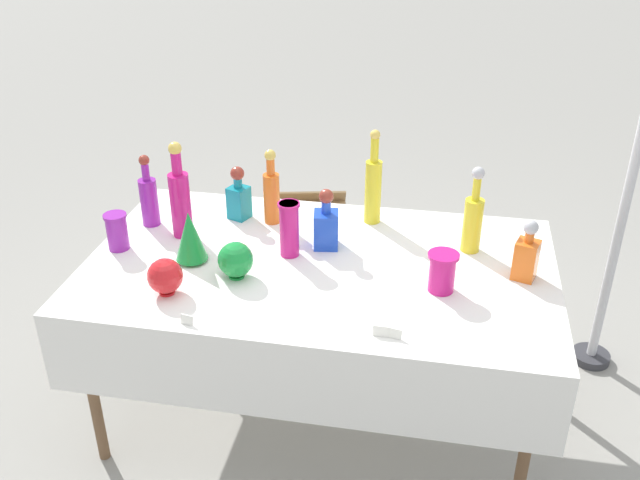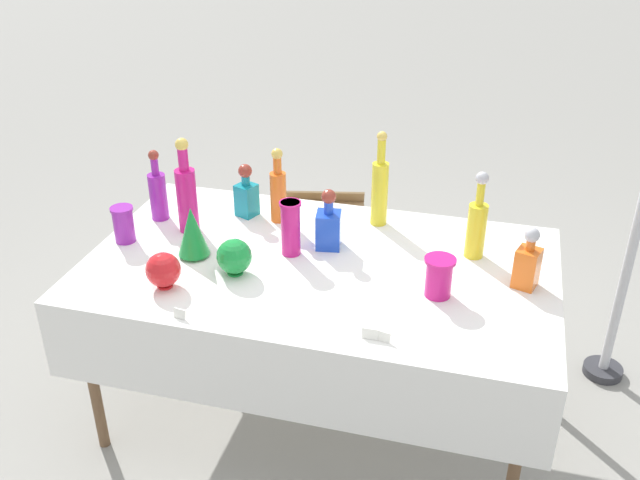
{
  "view_description": "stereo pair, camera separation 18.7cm",
  "coord_description": "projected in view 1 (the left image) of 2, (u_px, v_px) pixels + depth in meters",
  "views": [
    {
      "loc": [
        0.45,
        -2.37,
        2.18
      ],
      "look_at": [
        0.0,
        0.0,
        0.86
      ],
      "focal_mm": 40.0,
      "sensor_mm": 36.0,
      "label": 1
    },
    {
      "loc": [
        0.63,
        -2.33,
        2.18
      ],
      "look_at": [
        0.0,
        0.0,
        0.86
      ],
      "focal_mm": 40.0,
      "sensor_mm": 36.0,
      "label": 2
    }
  ],
  "objects": [
    {
      "name": "tall_bottle_2",
      "position": [
        180.0,
        199.0,
        2.92
      ],
      "size": [
        0.08,
        0.08,
        0.41
      ],
      "color": "#C61972",
      "rests_on": "display_table"
    },
    {
      "name": "tall_bottle_0",
      "position": [
        373.0,
        186.0,
        3.03
      ],
      "size": [
        0.07,
        0.07,
        0.42
      ],
      "color": "yellow",
      "rests_on": "display_table"
    },
    {
      "name": "square_decanter_1",
      "position": [
        527.0,
        255.0,
        2.65
      ],
      "size": [
        0.1,
        0.1,
        0.24
      ],
      "color": "orange",
      "rests_on": "display_table"
    },
    {
      "name": "slender_vase_2",
      "position": [
        442.0,
        271.0,
        2.58
      ],
      "size": [
        0.11,
        0.11,
        0.15
      ],
      "color": "#C61972",
      "rests_on": "display_table"
    },
    {
      "name": "fluted_vase_0",
      "position": [
        190.0,
        236.0,
        2.76
      ],
      "size": [
        0.13,
        0.13,
        0.21
      ],
      "color": "#198C38",
      "rests_on": "display_table"
    },
    {
      "name": "round_bowl_0",
      "position": [
        165.0,
        276.0,
        2.57
      ],
      "size": [
        0.13,
        0.13,
        0.14
      ],
      "color": "red",
      "rests_on": "display_table"
    },
    {
      "name": "price_tag_left",
      "position": [
        393.0,
        333.0,
        2.36
      ],
      "size": [
        0.06,
        0.03,
        0.03
      ],
      "primitive_type": "cube",
      "rotation": [
        -0.21,
        0.0,
        -0.2
      ],
      "color": "white",
      "rests_on": "display_table"
    },
    {
      "name": "tall_bottle_4",
      "position": [
        149.0,
        198.0,
        3.03
      ],
      "size": [
        0.08,
        0.08,
        0.32
      ],
      "color": "purple",
      "rests_on": "display_table"
    },
    {
      "name": "tall_bottle_1",
      "position": [
        473.0,
        219.0,
        2.82
      ],
      "size": [
        0.08,
        0.08,
        0.36
      ],
      "color": "yellow",
      "rests_on": "display_table"
    },
    {
      "name": "cardboard_box_behind_left",
      "position": [
        302.0,
        237.0,
        4.23
      ],
      "size": [
        0.61,
        0.52,
        0.42
      ],
      "color": "tan",
      "rests_on": "ground"
    },
    {
      "name": "canopy_pole",
      "position": [
        637.0,
        152.0,
        2.95
      ],
      "size": [
        0.18,
        0.18,
        2.69
      ],
      "color": "silver",
      "rests_on": "ground"
    },
    {
      "name": "square_decanter_0",
      "position": [
        325.0,
        225.0,
        2.87
      ],
      "size": [
        0.11,
        0.11,
        0.25
      ],
      "color": "blue",
      "rests_on": "display_table"
    },
    {
      "name": "ground_plane",
      "position": [
        320.0,
        410.0,
        3.16
      ],
      "size": [
        40.0,
        40.0,
        0.0
      ],
      "primitive_type": "plane",
      "color": "gray"
    },
    {
      "name": "round_bowl_1",
      "position": [
        236.0,
        260.0,
        2.67
      ],
      "size": [
        0.13,
        0.13,
        0.14
      ],
      "color": "#198C38",
      "rests_on": "display_table"
    },
    {
      "name": "slender_vase_0",
      "position": [
        117.0,
        230.0,
        2.86
      ],
      "size": [
        0.09,
        0.09,
        0.15
      ],
      "color": "purple",
      "rests_on": "display_table"
    },
    {
      "name": "tall_bottle_3",
      "position": [
        271.0,
        193.0,
        3.04
      ],
      "size": [
        0.07,
        0.07,
        0.33
      ],
      "color": "orange",
      "rests_on": "display_table"
    },
    {
      "name": "slender_vase_1",
      "position": [
        289.0,
        228.0,
        2.8
      ],
      "size": [
        0.09,
        0.09,
        0.23
      ],
      "color": "#C61972",
      "rests_on": "display_table"
    },
    {
      "name": "square_decanter_2",
      "position": [
        239.0,
        196.0,
        3.09
      ],
      "size": [
        0.1,
        0.1,
        0.24
      ],
      "color": "teal",
      "rests_on": "display_table"
    },
    {
      "name": "price_tag_right",
      "position": [
        187.0,
        320.0,
        2.43
      ],
      "size": [
        0.05,
        0.02,
        0.04
      ],
      "primitive_type": "cube",
      "rotation": [
        -0.21,
        0.0,
        -0.18
      ],
      "color": "white",
      "rests_on": "display_table"
    },
    {
      "name": "price_tag_center",
      "position": [
        381.0,
        331.0,
        2.37
      ],
      "size": [
        0.06,
        0.01,
        0.04
      ],
      "primitive_type": "cube",
      "rotation": [
        -0.21,
        0.0,
        -0.01
      ],
      "color": "white",
      "rests_on": "display_table"
    },
    {
      "name": "display_table",
      "position": [
        318.0,
        279.0,
        2.79
      ],
      "size": [
        1.83,
        1.08,
        0.76
      ],
      "color": "white",
      "rests_on": "ground"
    }
  ]
}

